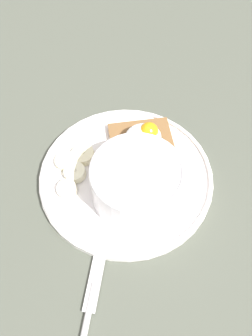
{
  "coord_description": "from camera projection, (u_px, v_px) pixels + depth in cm",
  "views": [
    {
      "loc": [
        12.23,
        26.84,
        48.99
      ],
      "look_at": [
        0.0,
        0.0,
        5.0
      ],
      "focal_mm": 40.0,
      "sensor_mm": 36.0,
      "label": 1
    }
  ],
  "objects": [
    {
      "name": "banana_slice_right",
      "position": [
        66.0,
        161.0,
        0.55
      ],
      "size": [
        3.28,
        3.34,
        1.13
      ],
      "color": "beige",
      "rests_on": "plate"
    },
    {
      "name": "poached_egg",
      "position": [
        144.0,
        137.0,
        0.55
      ],
      "size": [
        5.59,
        5.01,
        3.77
      ],
      "color": "white",
      "rests_on": "toast_slice"
    },
    {
      "name": "banana_slice_back",
      "position": [
        67.0,
        189.0,
        0.53
      ],
      "size": [
        4.01,
        4.05,
        1.56
      ],
      "color": "#F2E9C8",
      "rests_on": "plate"
    },
    {
      "name": "banana_slice_left",
      "position": [
        83.0,
        155.0,
        0.56
      ],
      "size": [
        3.91,
        3.8,
        1.64
      ],
      "color": "#F9EEBB",
      "rests_on": "plate"
    },
    {
      "name": "plate",
      "position": [
        126.0,
        176.0,
        0.55
      ],
      "size": [
        25.39,
        25.39,
        1.6
      ],
      "color": "white",
      "rests_on": "ground_plane"
    },
    {
      "name": "knife",
      "position": [
        88.0,
        314.0,
        0.44
      ],
      "size": [
        8.87,
        12.58,
        0.8
      ],
      "color": "silver",
      "rests_on": "ground_plane"
    },
    {
      "name": "toast_slice",
      "position": [
        142.0,
        146.0,
        0.57
      ],
      "size": [
        11.75,
        11.75,
        1.12
      ],
      "color": "brown",
      "rests_on": "plate"
    },
    {
      "name": "banana_slice_front",
      "position": [
        75.0,
        173.0,
        0.54
      ],
      "size": [
        3.81,
        3.72,
        1.59
      ],
      "color": "#F7F1C5",
      "rests_on": "plate"
    },
    {
      "name": "oatmeal_bowl",
      "position": [
        134.0,
        183.0,
        0.5
      ],
      "size": [
        12.47,
        12.47,
        6.44
      ],
      "color": "white",
      "rests_on": "plate"
    },
    {
      "name": "ground_plane",
      "position": [
        126.0,
        183.0,
        0.56
      ],
      "size": [
        120.0,
        120.0,
        2.0
      ],
      "primitive_type": "cube",
      "color": "#4A4E42",
      "rests_on": "ground"
    }
  ]
}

